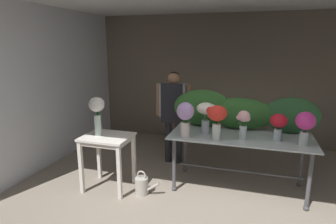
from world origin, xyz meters
The scene contains 15 objects.
ground_plane centered at (0.00, 1.89, 0.00)m, with size 8.31×8.31×0.00m, color gray.
wall_back centered at (0.00, 3.78, 1.31)m, with size 5.60×0.12×2.63m, color #706656.
wall_left centered at (-2.80, 1.89, 1.31)m, with size 0.12×3.90×2.63m, color silver.
display_table_glass centered at (0.39, 1.65, 0.67)m, with size 1.91×0.85×0.80m.
side_table_white centered at (-1.38, 1.14, 0.66)m, with size 0.66×0.55×0.78m.
florist centered at (-0.75, 2.29, 0.98)m, with size 0.61×0.24×1.58m.
foliage_backdrop centered at (0.33, 1.96, 1.06)m, with size 2.07×0.29×0.56m.
vase_magenta_ranunculus centered at (1.15, 1.46, 1.07)m, with size 0.23×0.23×0.43m.
vase_scarlet_tulips centered at (0.09, 1.35, 1.10)m, with size 0.27×0.25×0.46m.
vase_ivory_dahlias centered at (-0.09, 1.60, 1.10)m, with size 0.26×0.26×0.44m.
vase_crimson_snapdragons centered at (0.85, 1.56, 1.03)m, with size 0.21×0.21×0.36m.
vase_blush_roses centered at (0.42, 1.49, 1.03)m, with size 0.18×0.16×0.39m.
vase_lilac_anemones centered at (-0.32, 1.35, 1.08)m, with size 0.23×0.23×0.48m.
vase_white_roses_tall centered at (-1.51, 1.14, 1.13)m, with size 0.22×0.22×0.54m.
watering_can centered at (-0.86, 1.10, 0.13)m, with size 0.35×0.18×0.34m.
Camera 1 is at (0.53, -2.21, 2.01)m, focal length 30.47 mm.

